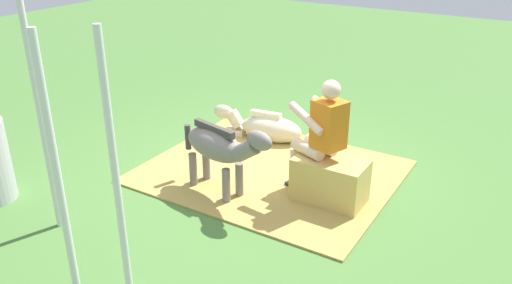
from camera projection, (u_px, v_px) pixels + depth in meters
ground_plane at (260, 174)px, 6.34m from camera, size 24.00×24.00×0.00m
hay_patch at (270, 171)px, 6.38m from camera, size 2.93×2.42×0.02m
hay_bale at (330, 181)px, 5.64m from camera, size 0.78×0.45×0.51m
person_seated at (321, 133)px, 5.54m from camera, size 0.72×0.56×1.39m
pony_standing at (220, 148)px, 5.67m from camera, size 1.33×0.51×0.94m
pony_lying at (265, 127)px, 7.21m from camera, size 1.35×0.51×0.42m
tent_pole_left at (116, 176)px, 3.88m from camera, size 0.06×0.06×2.27m
tent_pole_right at (42, 122)px, 4.85m from camera, size 0.06×0.06×2.27m
tent_pole_mid at (59, 183)px, 3.78m from camera, size 0.06×0.06×2.27m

